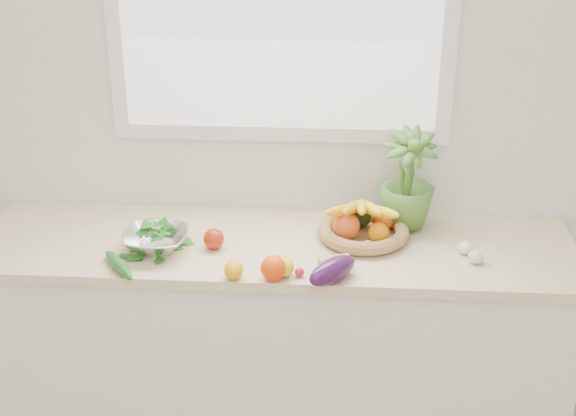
# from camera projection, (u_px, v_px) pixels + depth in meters

# --- Properties ---
(back_wall) EXTENTS (4.50, 0.02, 2.70)m
(back_wall) POSITION_uv_depth(u_px,v_px,m) (281.00, 102.00, 3.08)
(back_wall) COLOR white
(back_wall) RESTS_ON ground
(counter_cabinet) EXTENTS (2.20, 0.58, 0.86)m
(counter_cabinet) POSITION_uv_depth(u_px,v_px,m) (276.00, 346.00, 3.20)
(counter_cabinet) COLOR silver
(counter_cabinet) RESTS_ON ground
(countertop) EXTENTS (2.24, 0.62, 0.04)m
(countertop) POSITION_uv_depth(u_px,v_px,m) (275.00, 246.00, 3.01)
(countertop) COLOR beige
(countertop) RESTS_ON counter_cabinet
(orange_loose) EXTENTS (0.10, 0.10, 0.09)m
(orange_loose) POSITION_uv_depth(u_px,v_px,m) (273.00, 268.00, 2.73)
(orange_loose) COLOR #FF4008
(orange_loose) RESTS_ON countertop
(lemon_a) EXTENTS (0.10, 0.11, 0.07)m
(lemon_a) POSITION_uv_depth(u_px,v_px,m) (284.00, 266.00, 2.76)
(lemon_a) COLOR #DDC20C
(lemon_a) RESTS_ON countertop
(lemon_b) EXTENTS (0.07, 0.09, 0.07)m
(lemon_b) POSITION_uv_depth(u_px,v_px,m) (234.00, 270.00, 2.74)
(lemon_b) COLOR #EFA30C
(lemon_b) RESTS_ON countertop
(lemon_c) EXTENTS (0.09, 0.08, 0.05)m
(lemon_c) POSITION_uv_depth(u_px,v_px,m) (277.00, 262.00, 2.80)
(lemon_c) COLOR #DEB90C
(lemon_c) RESTS_ON countertop
(apple) EXTENTS (0.09, 0.09, 0.08)m
(apple) POSITION_uv_depth(u_px,v_px,m) (214.00, 239.00, 2.93)
(apple) COLOR #AB200D
(apple) RESTS_ON countertop
(ginger) EXTENTS (0.12, 0.07, 0.04)m
(ginger) POSITION_uv_depth(u_px,v_px,m) (335.00, 262.00, 2.82)
(ginger) COLOR tan
(ginger) RESTS_ON countertop
(garlic_a) EXTENTS (0.05, 0.05, 0.04)m
(garlic_a) POSITION_uv_depth(u_px,v_px,m) (368.00, 246.00, 2.93)
(garlic_a) COLOR silver
(garlic_a) RESTS_ON countertop
(garlic_b) EXTENTS (0.07, 0.07, 0.05)m
(garlic_b) POSITION_uv_depth(u_px,v_px,m) (465.00, 248.00, 2.90)
(garlic_b) COLOR white
(garlic_b) RESTS_ON countertop
(garlic_c) EXTENTS (0.06, 0.06, 0.05)m
(garlic_c) POSITION_uv_depth(u_px,v_px,m) (476.00, 257.00, 2.84)
(garlic_c) COLOR silver
(garlic_c) RESTS_ON countertop
(eggplant) EXTENTS (0.20, 0.21, 0.08)m
(eggplant) POSITION_uv_depth(u_px,v_px,m) (332.00, 270.00, 2.71)
(eggplant) COLOR #310F39
(eggplant) RESTS_ON countertop
(cucumber) EXTENTS (0.17, 0.21, 0.04)m
(cucumber) POSITION_uv_depth(u_px,v_px,m) (119.00, 265.00, 2.79)
(cucumber) COLOR #1E5619
(cucumber) RESTS_ON countertop
(radish) EXTENTS (0.04, 0.04, 0.03)m
(radish) POSITION_uv_depth(u_px,v_px,m) (299.00, 272.00, 2.76)
(radish) COLOR red
(radish) RESTS_ON countertop
(potted_herb) EXTENTS (0.25, 0.25, 0.38)m
(potted_herb) POSITION_uv_depth(u_px,v_px,m) (408.00, 179.00, 3.02)
(potted_herb) COLOR #4A7C2D
(potted_herb) RESTS_ON countertop
(fruit_basket) EXTENTS (0.35, 0.35, 0.18)m
(fruit_basket) POSITION_uv_depth(u_px,v_px,m) (363.00, 226.00, 3.00)
(fruit_basket) COLOR #AA894B
(fruit_basket) RESTS_ON countertop
(colander_with_spinach) EXTENTS (0.24, 0.24, 0.12)m
(colander_with_spinach) POSITION_uv_depth(u_px,v_px,m) (155.00, 236.00, 2.90)
(colander_with_spinach) COLOR silver
(colander_with_spinach) RESTS_ON countertop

